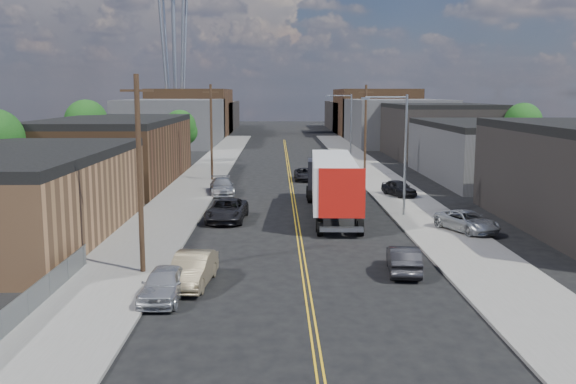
{
  "coord_description": "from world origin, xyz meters",
  "views": [
    {
      "loc": [
        -1.38,
        -21.59,
        9.06
      ],
      "look_at": [
        -0.66,
        21.01,
        2.5
      ],
      "focal_mm": 40.0,
      "sensor_mm": 36.0,
      "label": 1
    }
  ],
  "objects_px": {
    "car_left_d": "(222,186)",
    "car_ahead_truck": "(305,174)",
    "car_left_a": "(164,284)",
    "car_right_oncoming": "(403,259)",
    "car_right_lot_a": "(467,221)",
    "car_right_lot_c": "(399,188)",
    "car_left_b": "(192,270)",
    "semi_truck": "(331,181)",
    "car_left_c": "(227,210)"
  },
  "relations": [
    {
      "from": "semi_truck",
      "to": "car_left_a",
      "type": "relative_size",
      "value": 3.97
    },
    {
      "from": "car_left_b",
      "to": "car_right_oncoming",
      "type": "relative_size",
      "value": 1.1
    },
    {
      "from": "car_left_c",
      "to": "car_ahead_truck",
      "type": "bearing_deg",
      "value": 76.92
    },
    {
      "from": "car_left_a",
      "to": "car_right_lot_a",
      "type": "distance_m",
      "value": 21.95
    },
    {
      "from": "car_right_lot_a",
      "to": "car_right_oncoming",
      "type": "bearing_deg",
      "value": -146.21
    },
    {
      "from": "car_right_oncoming",
      "to": "car_ahead_truck",
      "type": "distance_m",
      "value": 35.52
    },
    {
      "from": "car_left_d",
      "to": "car_ahead_truck",
      "type": "distance_m",
      "value": 12.28
    },
    {
      "from": "car_left_d",
      "to": "car_left_b",
      "type": "bearing_deg",
      "value": -95.92
    },
    {
      "from": "semi_truck",
      "to": "car_left_d",
      "type": "relative_size",
      "value": 3.36
    },
    {
      "from": "car_left_c",
      "to": "car_right_oncoming",
      "type": "xyz_separation_m",
      "value": [
        10.03,
        -13.65,
        -0.07
      ]
    },
    {
      "from": "car_left_c",
      "to": "car_right_lot_c",
      "type": "distance_m",
      "value": 17.69
    },
    {
      "from": "car_right_lot_c",
      "to": "car_left_d",
      "type": "bearing_deg",
      "value": 152.74
    },
    {
      "from": "car_left_a",
      "to": "car_right_lot_c",
      "type": "xyz_separation_m",
      "value": [
        15.72,
        28.17,
        0.1
      ]
    },
    {
      "from": "car_right_oncoming",
      "to": "car_right_lot_a",
      "type": "relative_size",
      "value": 0.9
    },
    {
      "from": "car_left_a",
      "to": "car_right_oncoming",
      "type": "relative_size",
      "value": 1.0
    },
    {
      "from": "car_left_c",
      "to": "car_left_d",
      "type": "bearing_deg",
      "value": 100.09
    },
    {
      "from": "car_left_a",
      "to": "car_right_oncoming",
      "type": "height_order",
      "value": "car_left_a"
    },
    {
      "from": "car_left_b",
      "to": "car_right_lot_c",
      "type": "height_order",
      "value": "car_left_b"
    },
    {
      "from": "car_left_b",
      "to": "car_right_oncoming",
      "type": "xyz_separation_m",
      "value": [
        10.47,
        1.97,
        -0.07
      ]
    },
    {
      "from": "car_left_a",
      "to": "car_left_c",
      "type": "height_order",
      "value": "car_left_c"
    },
    {
      "from": "semi_truck",
      "to": "car_right_lot_a",
      "type": "height_order",
      "value": "semi_truck"
    },
    {
      "from": "car_ahead_truck",
      "to": "car_left_d",
      "type": "bearing_deg",
      "value": -130.29
    },
    {
      "from": "semi_truck",
      "to": "car_left_c",
      "type": "bearing_deg",
      "value": -158.44
    },
    {
      "from": "car_right_lot_a",
      "to": "car_right_lot_c",
      "type": "bearing_deg",
      "value": 73.15
    },
    {
      "from": "car_left_a",
      "to": "car_left_c",
      "type": "bearing_deg",
      "value": 88.48
    },
    {
      "from": "semi_truck",
      "to": "car_left_a",
      "type": "distance_m",
      "value": 22.37
    },
    {
      "from": "car_right_oncoming",
      "to": "car_ahead_truck",
      "type": "height_order",
      "value": "car_right_oncoming"
    },
    {
      "from": "car_left_b",
      "to": "car_right_lot_c",
      "type": "relative_size",
      "value": 1.17
    },
    {
      "from": "car_right_oncoming",
      "to": "car_right_lot_a",
      "type": "xyz_separation_m",
      "value": [
        5.97,
        9.25,
        0.1
      ]
    },
    {
      "from": "car_left_a",
      "to": "car_left_d",
      "type": "height_order",
      "value": "car_left_d"
    },
    {
      "from": "car_left_a",
      "to": "car_left_b",
      "type": "relative_size",
      "value": 0.91
    },
    {
      "from": "car_right_lot_a",
      "to": "car_ahead_truck",
      "type": "height_order",
      "value": "car_right_lot_a"
    },
    {
      "from": "semi_truck",
      "to": "car_left_b",
      "type": "distance_m",
      "value": 20.0
    },
    {
      "from": "car_right_lot_a",
      "to": "car_ahead_truck",
      "type": "xyz_separation_m",
      "value": [
        -9.5,
        26.09,
        -0.18
      ]
    },
    {
      "from": "car_left_c",
      "to": "car_right_lot_a",
      "type": "xyz_separation_m",
      "value": [
        16.0,
        -4.4,
        0.03
      ]
    },
    {
      "from": "car_left_a",
      "to": "car_left_b",
      "type": "xyz_separation_m",
      "value": [
        0.96,
        2.17,
        0.05
      ]
    },
    {
      "from": "car_left_d",
      "to": "car_right_oncoming",
      "type": "height_order",
      "value": "car_left_d"
    },
    {
      "from": "car_right_oncoming",
      "to": "car_ahead_truck",
      "type": "relative_size",
      "value": 0.94
    },
    {
      "from": "car_right_oncoming",
      "to": "car_left_c",
      "type": "bearing_deg",
      "value": -47.58
    },
    {
      "from": "car_right_oncoming",
      "to": "car_ahead_truck",
      "type": "bearing_deg",
      "value": -78.19
    },
    {
      "from": "car_left_a",
      "to": "car_ahead_truck",
      "type": "bearing_deg",
      "value": 81.66
    },
    {
      "from": "car_left_c",
      "to": "car_left_b",
      "type": "bearing_deg",
      "value": -88.02
    },
    {
      "from": "car_right_lot_c",
      "to": "car_left_b",
      "type": "bearing_deg",
      "value": -139.89
    },
    {
      "from": "car_left_a",
      "to": "car_right_oncoming",
      "type": "distance_m",
      "value": 12.15
    },
    {
      "from": "car_right_oncoming",
      "to": "car_right_lot_c",
      "type": "height_order",
      "value": "car_right_lot_c"
    },
    {
      "from": "car_left_c",
      "to": "car_ahead_truck",
      "type": "distance_m",
      "value": 22.64
    },
    {
      "from": "car_left_d",
      "to": "car_right_lot_c",
      "type": "bearing_deg",
      "value": -14.83
    },
    {
      "from": "car_right_oncoming",
      "to": "car_right_lot_a",
      "type": "height_order",
      "value": "car_right_lot_a"
    },
    {
      "from": "car_left_a",
      "to": "car_left_d",
      "type": "distance_m",
      "value": 30.08
    },
    {
      "from": "car_right_lot_a",
      "to": "car_left_c",
      "type": "bearing_deg",
      "value": 141.27
    }
  ]
}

